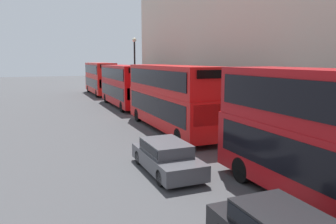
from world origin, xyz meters
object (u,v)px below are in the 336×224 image
at_px(bus_third_in_queue, 124,84).
at_px(bus_trailing, 100,77).
at_px(car_hatchback, 166,156).
at_px(bus_second_in_queue, 171,95).

height_order(bus_third_in_queue, bus_trailing, bus_trailing).
xyz_separation_m(bus_trailing, car_hatchback, (-3.40, -33.04, -1.70)).
bearing_deg(bus_second_in_queue, car_hatchback, -113.98).
relative_size(bus_second_in_queue, bus_trailing, 1.07).
distance_m(bus_third_in_queue, bus_trailing, 12.87).
xyz_separation_m(bus_second_in_queue, car_hatchback, (-3.40, -7.65, -1.72)).
height_order(bus_second_in_queue, bus_third_in_queue, bus_second_in_queue).
height_order(bus_trailing, car_hatchback, bus_trailing).
height_order(bus_third_in_queue, car_hatchback, bus_third_in_queue).
height_order(bus_second_in_queue, bus_trailing, bus_second_in_queue).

